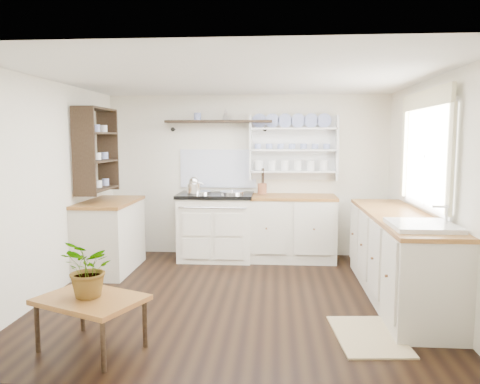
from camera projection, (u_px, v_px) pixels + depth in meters
name	position (u px, v px, depth m)	size (l,w,h in m)	color
floor	(237.00, 297.00, 5.00)	(4.00, 3.80, 0.01)	black
wall_back	(248.00, 176.00, 6.75)	(4.00, 0.02, 2.30)	silver
wall_right	(434.00, 192.00, 4.72)	(0.02, 3.80, 2.30)	silver
wall_left	(51.00, 188.00, 5.02)	(0.02, 3.80, 2.30)	silver
ceiling	(237.00, 77.00, 4.74)	(4.00, 3.80, 0.01)	white
window	(426.00, 150.00, 4.82)	(0.08, 1.55, 1.22)	white
aga_cooker	(216.00, 226.00, 6.53)	(1.04, 0.72, 0.96)	silver
back_cabinets	(289.00, 227.00, 6.49)	(1.27, 0.63, 0.90)	beige
right_cabinets	(398.00, 255.00, 4.92)	(0.62, 2.43, 0.90)	beige
belfast_sink	(422.00, 239.00, 4.13)	(0.55, 0.60, 0.45)	white
left_cabinets	(110.00, 235.00, 5.96)	(0.62, 1.13, 0.90)	beige
plate_rack	(293.00, 148.00, 6.62)	(1.20, 0.22, 0.90)	white
high_shelf	(219.00, 122.00, 6.57)	(1.50, 0.29, 0.16)	black
left_shelving	(96.00, 149.00, 5.85)	(0.28, 0.80, 1.05)	black
kettle	(194.00, 186.00, 6.37)	(0.19, 0.19, 0.23)	silver
utensil_crock	(262.00, 189.00, 6.53)	(0.13, 0.13, 0.15)	brown
center_table	(91.00, 303.00, 3.71)	(0.95, 0.84, 0.43)	brown
potted_plant	(90.00, 269.00, 3.68)	(0.42, 0.36, 0.46)	#3F7233
floor_rug	(368.00, 336.00, 3.99)	(0.55, 0.85, 0.02)	#8D7752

